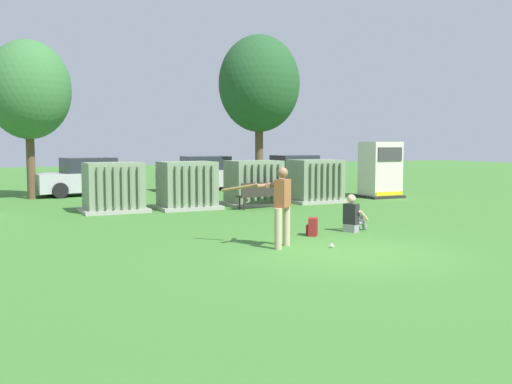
# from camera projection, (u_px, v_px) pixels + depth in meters

# --- Properties ---
(ground_plane) EXTENTS (96.00, 96.00, 0.00)m
(ground_plane) POSITION_uv_depth(u_px,v_px,m) (345.00, 252.00, 12.10)
(ground_plane) COLOR #3D752D
(transformer_west) EXTENTS (2.10, 1.70, 1.62)m
(transformer_west) POSITION_uv_depth(u_px,v_px,m) (113.00, 188.00, 19.09)
(transformer_west) COLOR #9E9B93
(transformer_west) RESTS_ON ground
(transformer_mid_west) EXTENTS (2.10, 1.70, 1.62)m
(transformer_mid_west) POSITION_uv_depth(u_px,v_px,m) (187.00, 186.00, 19.99)
(transformer_mid_west) COLOR #9E9B93
(transformer_mid_west) RESTS_ON ground
(transformer_mid_east) EXTENTS (2.10, 1.70, 1.62)m
(transformer_mid_east) POSITION_uv_depth(u_px,v_px,m) (254.00, 183.00, 21.15)
(transformer_mid_east) COLOR #9E9B93
(transformer_mid_east) RESTS_ON ground
(transformer_east) EXTENTS (2.10, 1.70, 1.62)m
(transformer_east) POSITION_uv_depth(u_px,v_px,m) (315.00, 182.00, 22.20)
(transformer_east) COLOR #9E9B93
(transformer_east) RESTS_ON ground
(generator_enclosure) EXTENTS (1.60, 1.40, 2.30)m
(generator_enclosure) POSITION_uv_depth(u_px,v_px,m) (380.00, 170.00, 24.08)
(generator_enclosure) COLOR #262626
(generator_enclosure) RESTS_ON ground
(park_bench) EXTENTS (1.84, 0.68, 0.92)m
(park_bench) POSITION_uv_depth(u_px,v_px,m) (262.00, 193.00, 20.02)
(park_bench) COLOR #2D2823
(park_bench) RESTS_ON ground
(batter) EXTENTS (1.23, 1.39, 1.74)m
(batter) POSITION_uv_depth(u_px,v_px,m) (280.00, 203.00, 12.59)
(batter) COLOR tan
(batter) RESTS_ON ground
(sports_ball) EXTENTS (0.09, 0.09, 0.09)m
(sports_ball) POSITION_uv_depth(u_px,v_px,m) (332.00, 246.00, 12.58)
(sports_ball) COLOR white
(sports_ball) RESTS_ON ground
(seated_spectator) EXTENTS (0.79, 0.66, 0.96)m
(seated_spectator) POSITION_uv_depth(u_px,v_px,m) (353.00, 217.00, 14.89)
(seated_spectator) COLOR gray
(seated_spectator) RESTS_ON ground
(backpack) EXTENTS (0.37, 0.38, 0.44)m
(backpack) POSITION_uv_depth(u_px,v_px,m) (313.00, 227.00, 14.21)
(backpack) COLOR maroon
(backpack) RESTS_ON ground
(tree_left) EXTENTS (3.32, 3.32, 6.35)m
(tree_left) POSITION_uv_depth(u_px,v_px,m) (28.00, 90.00, 23.23)
(tree_left) COLOR brown
(tree_left) RESTS_ON ground
(tree_center_left) EXTENTS (3.83, 3.83, 7.32)m
(tree_center_left) POSITION_uv_depth(u_px,v_px,m) (259.00, 84.00, 27.45)
(tree_center_left) COLOR brown
(tree_center_left) RESTS_ON ground
(parked_car_leftmost) EXTENTS (4.39, 2.34, 1.62)m
(parked_car_leftmost) POSITION_uv_depth(u_px,v_px,m) (86.00, 178.00, 25.17)
(parked_car_leftmost) COLOR #B2B2B7
(parked_car_leftmost) RESTS_ON ground
(parked_car_left_of_center) EXTENTS (4.27, 2.05, 1.62)m
(parked_car_left_of_center) POSITION_uv_depth(u_px,v_px,m) (203.00, 174.00, 27.88)
(parked_car_left_of_center) COLOR #B2B2B7
(parked_car_left_of_center) RESTS_ON ground
(parked_car_right_of_center) EXTENTS (4.30, 2.13, 1.62)m
(parked_car_right_of_center) POSITION_uv_depth(u_px,v_px,m) (293.00, 172.00, 30.04)
(parked_car_right_of_center) COLOR maroon
(parked_car_right_of_center) RESTS_ON ground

